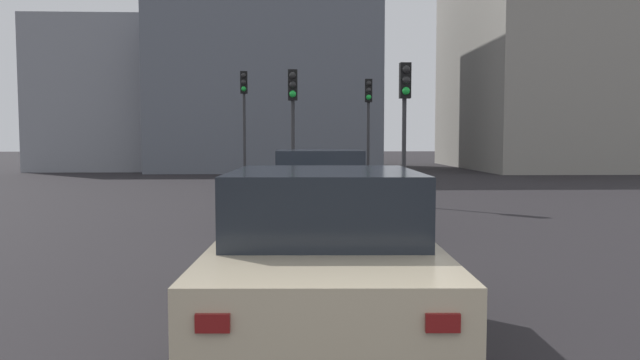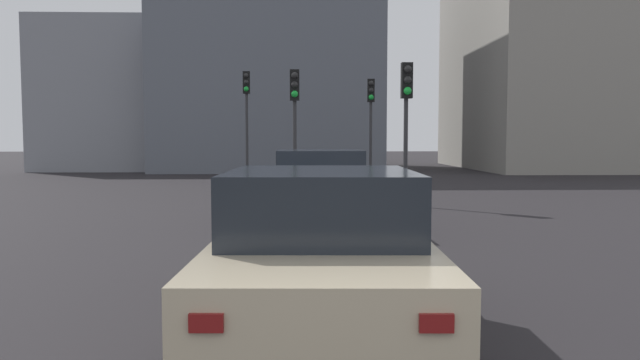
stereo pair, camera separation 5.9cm
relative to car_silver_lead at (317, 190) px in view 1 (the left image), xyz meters
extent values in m
cube|color=#A8AAB2|center=(0.05, 0.00, -0.15)|extent=(4.24, 1.90, 0.65)
cube|color=#1E232B|center=(-0.16, 0.00, 0.48)|extent=(1.93, 1.64, 0.61)
cylinder|color=black|center=(1.38, -0.88, -0.41)|extent=(0.64, 0.23, 0.64)
cylinder|color=black|center=(1.34, 0.94, -0.41)|extent=(0.64, 0.23, 0.64)
cylinder|color=black|center=(-1.23, -0.93, -0.41)|extent=(0.64, 0.23, 0.64)
cylinder|color=black|center=(-1.27, 0.88, -0.41)|extent=(0.64, 0.23, 0.64)
cube|color=maroon|center=(-2.05, -0.70, -0.03)|extent=(0.03, 0.20, 0.11)
cube|color=maroon|center=(-2.08, 0.61, -0.03)|extent=(0.03, 0.20, 0.11)
cube|color=tan|center=(-6.05, 0.15, -0.16)|extent=(4.37, 1.99, 0.62)
cube|color=#1E232B|center=(-6.27, 0.16, 0.43)|extent=(2.00, 1.68, 0.58)
cylinder|color=black|center=(-4.75, -0.81, -0.41)|extent=(0.65, 0.24, 0.64)
cylinder|color=black|center=(-4.68, 1.02, -0.41)|extent=(0.65, 0.24, 0.64)
cylinder|color=black|center=(-7.42, -0.72, -0.41)|extent=(0.65, 0.24, 0.64)
cylinder|color=black|center=(-7.35, 1.11, -0.41)|extent=(0.65, 0.24, 0.64)
cube|color=maroon|center=(-8.24, -0.43, -0.05)|extent=(0.04, 0.20, 0.11)
cube|color=maroon|center=(-8.19, 0.89, -0.05)|extent=(0.04, 0.20, 0.11)
cylinder|color=#2D2D30|center=(11.93, -2.45, 0.85)|extent=(0.11, 0.11, 3.17)
cube|color=black|center=(11.87, -2.44, 2.89)|extent=(0.22, 0.29, 0.90)
sphere|color=black|center=(11.76, -2.44, 3.16)|extent=(0.20, 0.20, 0.20)
sphere|color=black|center=(11.76, -2.44, 2.89)|extent=(0.20, 0.20, 0.20)
sphere|color=green|center=(11.76, -2.44, 2.62)|extent=(0.20, 0.20, 0.20)
cylinder|color=#2D2D30|center=(3.67, -2.37, 0.65)|extent=(0.11, 0.11, 2.76)
cube|color=black|center=(3.61, -2.37, 2.48)|extent=(0.21, 0.29, 0.90)
sphere|color=black|center=(3.50, -2.37, 2.75)|extent=(0.20, 0.20, 0.20)
sphere|color=black|center=(3.50, -2.37, 2.48)|extent=(0.20, 0.20, 0.20)
sphere|color=green|center=(3.50, -2.37, 2.21)|extent=(0.20, 0.20, 0.20)
cylinder|color=#2D2D30|center=(13.01, 2.53, 1.05)|extent=(0.11, 0.11, 3.57)
cube|color=black|center=(12.95, 2.53, 3.29)|extent=(0.20, 0.28, 0.90)
sphere|color=black|center=(12.84, 2.53, 3.56)|extent=(0.20, 0.20, 0.20)
sphere|color=black|center=(12.84, 2.53, 3.29)|extent=(0.20, 0.20, 0.20)
sphere|color=green|center=(12.84, 2.53, 3.02)|extent=(0.20, 0.20, 0.20)
cylinder|color=#2D2D30|center=(6.17, 0.50, 0.70)|extent=(0.11, 0.11, 2.86)
cube|color=black|center=(6.11, 0.50, 2.58)|extent=(0.20, 0.28, 0.90)
sphere|color=black|center=(6.00, 0.50, 2.85)|extent=(0.20, 0.20, 0.20)
sphere|color=black|center=(6.00, 0.50, 2.58)|extent=(0.20, 0.20, 0.20)
sphere|color=green|center=(6.00, 0.50, 2.31)|extent=(0.20, 0.20, 0.20)
cube|color=gray|center=(23.20, -14.00, 6.27)|extent=(13.90, 9.21, 14.01)
cube|color=slate|center=(23.31, 2.00, 6.36)|extent=(11.36, 11.83, 14.17)
cube|color=gray|center=(24.67, 10.00, 3.33)|extent=(10.64, 9.01, 8.12)
camera|label=1|loc=(-11.55, 0.41, 1.00)|focal=33.37mm
camera|label=2|loc=(-11.55, 0.35, 1.00)|focal=33.37mm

